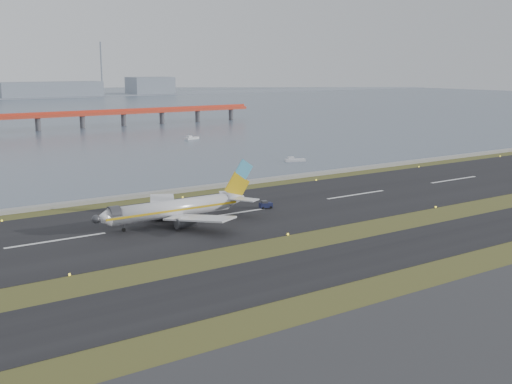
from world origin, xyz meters
TOP-DOWN VIEW (x-y plane):
  - ground at (0.00, 0.00)m, footprint 1000.00×1000.00m
  - taxiway_strip at (0.00, -12.00)m, footprint 1000.00×18.00m
  - runway_strip at (0.00, 30.00)m, footprint 1000.00×45.00m
  - seawall at (0.00, 60.00)m, footprint 1000.00×2.50m
  - red_pier at (20.00, 250.00)m, footprint 260.00×5.00m
  - airliner at (-13.84, 28.98)m, footprint 38.52×32.89m
  - pushback_tug at (10.64, 30.32)m, footprint 3.33×2.38m
  - workboat_near at (63.63, 87.00)m, footprint 7.64×4.95m
  - workboat_far at (67.09, 169.39)m, footprint 8.24×5.02m

SIDE VIEW (x-z plane):
  - ground at x=0.00m, z-range 0.00..0.00m
  - taxiway_strip at x=0.00m, z-range 0.00..0.10m
  - runway_strip at x=0.00m, z-range 0.00..0.10m
  - seawall at x=0.00m, z-range 0.00..1.00m
  - workboat_near at x=63.63m, z-range -0.33..1.45m
  - workboat_far at x=67.09m, z-range -0.35..1.56m
  - pushback_tug at x=10.64m, z-range -0.03..1.90m
  - airliner at x=-13.84m, z-range -2.94..9.86m
  - red_pier at x=20.00m, z-range 2.18..12.38m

